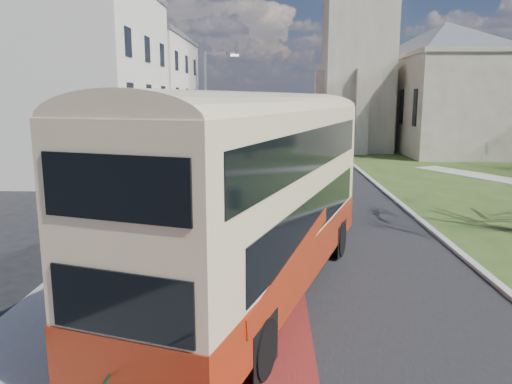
{
  "coord_description": "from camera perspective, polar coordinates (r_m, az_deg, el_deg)",
  "views": [
    {
      "loc": [
        -0.44,
        -13.06,
        5.36
      ],
      "look_at": [
        -0.99,
        4.62,
        2.0
      ],
      "focal_mm": 35.0,
      "sensor_mm": 36.0,
      "label": 1
    }
  ],
  "objects": [
    {
      "name": "ground",
      "position": [
        14.13,
        3.52,
        -11.57
      ],
      "size": [
        160.0,
        160.0,
        0.0
      ],
      "primitive_type": "plane",
      "color": "black",
      "rests_on": "ground"
    },
    {
      "name": "road_carriageway",
      "position": [
        33.55,
        5.07,
        1.52
      ],
      "size": [
        9.0,
        120.0,
        0.01
      ],
      "primitive_type": "cube",
      "color": "black",
      "rests_on": "ground"
    },
    {
      "name": "bus_lane",
      "position": [
        33.5,
        0.46,
        1.55
      ],
      "size": [
        3.4,
        120.0,
        0.01
      ],
      "primitive_type": "cube",
      "color": "#591414",
      "rests_on": "ground"
    },
    {
      "name": "pavement_west",
      "position": [
        33.79,
        -6.0,
        1.66
      ],
      "size": [
        4.0,
        120.0,
        0.12
      ],
      "primitive_type": "cube",
      "color": "gray",
      "rests_on": "ground"
    },
    {
      "name": "kerb_west",
      "position": [
        33.58,
        -2.61,
        1.66
      ],
      "size": [
        0.25,
        120.0,
        0.13
      ],
      "primitive_type": "cube",
      "color": "#999993",
      "rests_on": "ground"
    },
    {
      "name": "kerb_east",
      "position": [
        36.06,
        12.22,
        2.06
      ],
      "size": [
        0.25,
        80.0,
        0.13
      ],
      "primitive_type": "cube",
      "color": "#999993",
      "rests_on": "ground"
    },
    {
      "name": "pedestrian_railing",
      "position": [
        17.9,
        -6.36,
        -4.89
      ],
      "size": [
        0.07,
        24.0,
        1.12
      ],
      "color": "#0D3B26",
      "rests_on": "ground"
    },
    {
      "name": "gothic_church",
      "position": [
        53.26,
        16.8,
        18.7
      ],
      "size": [
        16.38,
        18.0,
        40.0
      ],
      "color": "gray",
      "rests_on": "ground"
    },
    {
      "name": "street_block_near",
      "position": [
        37.61,
        -19.8,
        11.89
      ],
      "size": [
        10.3,
        14.3,
        13.0
      ],
      "color": "beige",
      "rests_on": "ground"
    },
    {
      "name": "street_block_far",
      "position": [
        52.83,
        -13.34,
        10.9
      ],
      "size": [
        10.3,
        16.3,
        11.5
      ],
      "color": "beige",
      "rests_on": "ground"
    },
    {
      "name": "streetlamp",
      "position": [
        31.32,
        -5.46,
        9.3
      ],
      "size": [
        2.13,
        0.18,
        8.0
      ],
      "color": "gray",
      "rests_on": "pavement_west"
    },
    {
      "name": "bus",
      "position": [
        13.14,
        0.5,
        0.43
      ],
      "size": [
        6.69,
        12.87,
        5.26
      ],
      "rotation": [
        0.0,
        0.0,
        -0.32
      ],
      "color": "maroon",
      "rests_on": "ground"
    }
  ]
}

